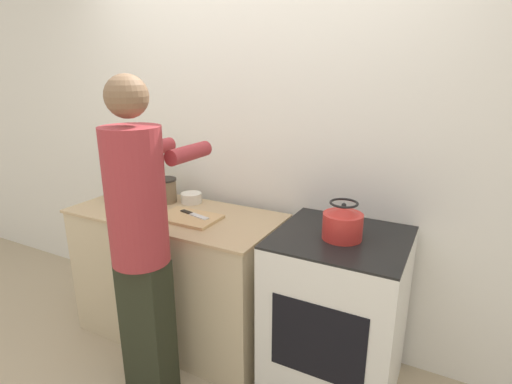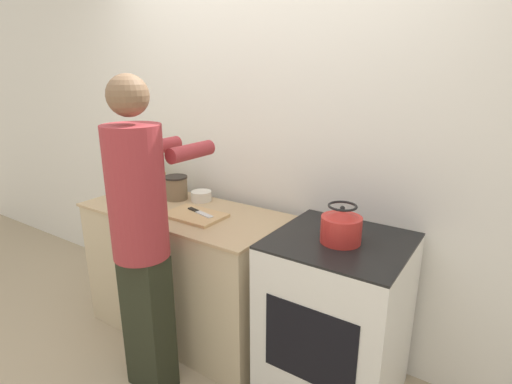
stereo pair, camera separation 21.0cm
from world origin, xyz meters
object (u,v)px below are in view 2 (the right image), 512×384
Objects in this scene: cutting_board at (195,215)px; kettle at (341,227)px; knife at (199,212)px; canister_jar at (176,188)px; person at (142,230)px; bowl_prep at (201,196)px; oven at (335,319)px.

cutting_board is 0.94m from kettle.
canister_jar is (-0.35, 0.16, 0.06)m from knife.
person is at bearing -151.10° from kettle.
knife is at bearing -179.00° from kettle.
bowl_prep is at bearing 169.09° from kettle.
person reaches higher than kettle.
oven is 1.02m from cutting_board.
kettle is at bearing -6.55° from canister_jar.
oven is 0.55m from kettle.
oven reaches higher than knife.
person is 8.61× the size of kettle.
person is 0.74m from canister_jar.
person is at bearing -149.52° from oven.
knife is at bearing 93.31° from person.
oven is 0.54× the size of person.
person is at bearing -73.44° from knife.
bowl_prep is 0.85× the size of canister_jar.
oven is at bearing -5.35° from canister_jar.
bowl_prep reaches higher than cutting_board.
person is 0.45m from cutting_board.
knife is at bearing -24.53° from canister_jar.
bowl_prep reaches higher than knife.
oven is 1.20m from bowl_prep.
cutting_board is 0.04m from knife.
cutting_board is 0.40m from canister_jar.
person is 0.48m from knife.
bowl_prep is (-1.09, 0.18, 0.46)m from oven.
canister_jar is at bearing 150.52° from cutting_board.
bowl_prep is (-0.18, 0.23, 0.01)m from knife.
canister_jar is at bearing 168.71° from knife.
person reaches higher than knife.
cutting_board is at bearing 94.96° from person.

